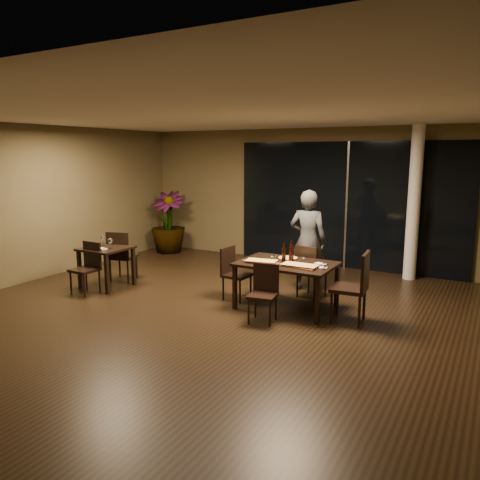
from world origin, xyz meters
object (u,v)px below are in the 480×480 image
(chair_side_far, at_px, (121,253))
(chair_side_near, at_px, (88,265))
(chair_main_near, at_px, (264,290))
(bottle_c, at_px, (291,251))
(diner, at_px, (308,241))
(bottle_a, at_px, (284,252))
(potted_plant, at_px, (168,222))
(chair_main_far, at_px, (309,269))
(chair_main_left, at_px, (233,270))
(main_table, at_px, (286,267))
(bottle_b, at_px, (292,254))
(side_table, at_px, (106,254))
(chair_main_right, at_px, (356,284))

(chair_side_far, height_order, chair_side_near, chair_side_far)
(chair_main_near, distance_m, bottle_c, 0.89)
(diner, relative_size, bottle_a, 6.15)
(bottle_a, bearing_deg, potted_plant, 149.87)
(chair_main_far, height_order, chair_main_near, chair_main_far)
(chair_main_near, height_order, diner, diner)
(chair_main_far, bearing_deg, bottle_c, 94.26)
(chair_main_near, distance_m, chair_main_left, 1.16)
(potted_plant, bearing_deg, diner, -18.56)
(chair_main_near, bearing_deg, chair_side_far, 160.25)
(diner, bearing_deg, potted_plant, -24.19)
(chair_main_near, relative_size, chair_side_far, 0.86)
(main_table, xyz_separation_m, chair_side_far, (-3.45, -0.08, -0.13))
(chair_main_far, distance_m, chair_main_near, 1.37)
(chair_side_near, height_order, diner, diner)
(chair_main_near, height_order, bottle_b, bottle_b)
(main_table, xyz_separation_m, bottle_b, (0.07, 0.04, 0.22))
(chair_main_near, distance_m, potted_plant, 5.36)
(main_table, xyz_separation_m, potted_plant, (-4.34, 2.54, 0.09))
(side_table, height_order, potted_plant, potted_plant)
(chair_main_right, bearing_deg, chair_main_left, -98.33)
(chair_main_far, xyz_separation_m, chair_main_near, (-0.18, -1.36, -0.04))
(main_table, height_order, bottle_a, bottle_a)
(chair_main_near, relative_size, diner, 0.46)
(main_table, height_order, bottle_b, bottle_b)
(chair_side_far, bearing_deg, chair_main_far, 176.33)
(bottle_a, bearing_deg, chair_side_near, -163.31)
(chair_main_left, distance_m, chair_main_right, 2.14)
(main_table, xyz_separation_m, chair_side_near, (-3.42, -0.93, -0.17))
(chair_side_far, bearing_deg, bottle_a, 166.82)
(potted_plant, bearing_deg, chair_main_near, -36.90)
(main_table, height_order, bottle_c, bottle_c)
(chair_main_near, distance_m, chair_main_right, 1.33)
(main_table, xyz_separation_m, chair_main_right, (1.14, -0.10, -0.08))
(chair_side_near, bearing_deg, chair_main_near, 5.84)
(chair_main_far, bearing_deg, chair_side_far, 24.64)
(chair_main_left, distance_m, diner, 1.48)
(chair_main_left, distance_m, bottle_b, 1.13)
(chair_main_far, bearing_deg, bottle_b, 97.63)
(chair_main_far, bearing_deg, chair_main_right, 154.89)
(side_table, bearing_deg, potted_plant, 107.16)
(chair_main_left, bearing_deg, side_table, 105.81)
(chair_main_near, xyz_separation_m, chair_main_right, (1.20, 0.57, 0.12))
(main_table, bearing_deg, bottle_b, 31.97)
(chair_side_far, distance_m, potted_plant, 2.78)
(side_table, xyz_separation_m, chair_main_left, (2.41, 0.52, -0.13))
(bottle_b, xyz_separation_m, bottle_c, (-0.03, 0.05, 0.02))
(side_table, height_order, bottle_a, bottle_a)
(potted_plant, relative_size, bottle_c, 4.50)
(chair_main_right, bearing_deg, chair_side_far, -95.33)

